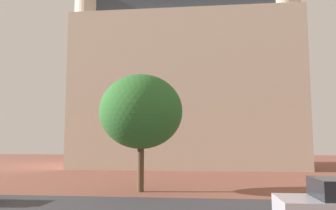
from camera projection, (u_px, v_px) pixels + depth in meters
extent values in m
plane|color=brown|center=(152.00, 209.00, 12.62)|extent=(120.00, 120.00, 0.00)
cube|color=beige|center=(188.00, 97.00, 37.72)|extent=(22.02, 14.04, 14.95)
cube|color=#38424C|center=(187.00, 21.00, 38.68)|extent=(20.25, 12.92, 2.40)
cube|color=beige|center=(195.00, 38.00, 38.36)|extent=(5.49, 5.49, 28.33)
cylinder|color=beige|center=(87.00, 81.00, 33.42)|extent=(2.80, 2.80, 16.96)
cylinder|color=beige|center=(288.00, 75.00, 31.34)|extent=(2.80, 2.80, 17.22)
cylinder|color=brown|center=(141.00, 168.00, 17.36)|extent=(0.34, 0.34, 2.35)
ellipsoid|color=#2D6B2D|center=(141.00, 111.00, 17.68)|extent=(4.28, 4.28, 3.85)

